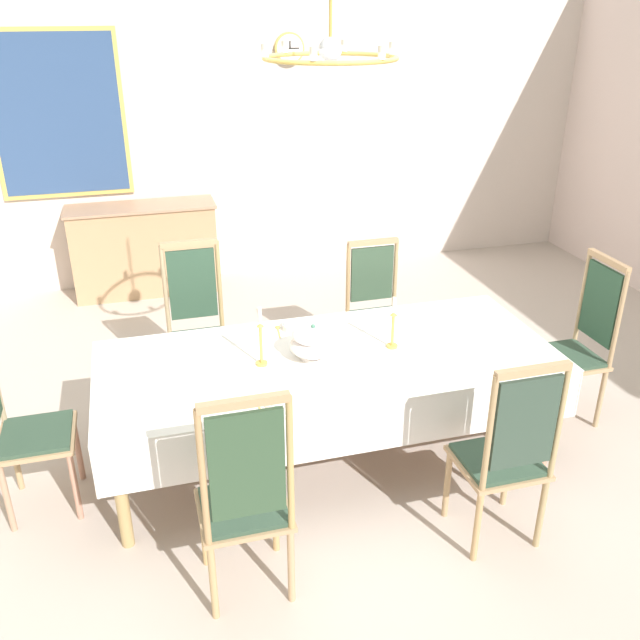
% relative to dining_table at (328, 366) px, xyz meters
% --- Properties ---
extents(ground, '(7.76, 7.16, 0.04)m').
position_rel_dining_table_xyz_m(ground, '(0.00, -0.11, -0.69)').
color(ground, '#BBACA1').
extents(back_wall, '(7.76, 0.08, 3.15)m').
position_rel_dining_table_xyz_m(back_wall, '(0.00, 3.51, 0.90)').
color(back_wall, beige).
rests_on(back_wall, ground).
extents(dining_table, '(2.78, 1.16, 0.74)m').
position_rel_dining_table_xyz_m(dining_table, '(0.00, 0.00, 0.00)').
color(dining_table, tan).
rests_on(dining_table, ground).
extents(tablecloth, '(2.80, 1.18, 0.32)m').
position_rel_dining_table_xyz_m(tablecloth, '(0.00, 0.00, -0.00)').
color(tablecloth, white).
rests_on(tablecloth, dining_table).
extents(chair_south_a, '(0.44, 0.42, 1.22)m').
position_rel_dining_table_xyz_m(chair_south_a, '(-0.70, -0.99, -0.07)').
color(chair_south_a, tan).
rests_on(chair_south_a, ground).
extents(chair_north_a, '(0.44, 0.42, 1.19)m').
position_rel_dining_table_xyz_m(chair_north_a, '(-0.70, 0.99, -0.08)').
color(chair_north_a, tan).
rests_on(chair_north_a, ground).
extents(chair_south_b, '(0.44, 0.42, 1.16)m').
position_rel_dining_table_xyz_m(chair_south_b, '(0.68, -0.99, -0.09)').
color(chair_south_b, tan).
rests_on(chair_south_b, ground).
extents(chair_north_b, '(0.44, 0.42, 1.07)m').
position_rel_dining_table_xyz_m(chair_north_b, '(0.68, 0.98, -0.12)').
color(chair_north_b, tan).
rests_on(chair_north_b, ground).
extents(chair_head_west, '(0.42, 0.44, 1.14)m').
position_rel_dining_table_xyz_m(chair_head_west, '(-1.80, 0.00, -0.09)').
color(chair_head_west, tan).
rests_on(chair_head_west, ground).
extents(chair_head_east, '(0.42, 0.44, 1.19)m').
position_rel_dining_table_xyz_m(chair_head_east, '(1.80, -0.00, -0.08)').
color(chair_head_east, tan).
rests_on(chair_head_east, ground).
extents(soup_tureen, '(0.28, 0.28, 0.23)m').
position_rel_dining_table_xyz_m(soup_tureen, '(-0.10, -0.00, 0.18)').
color(soup_tureen, white).
rests_on(soup_tureen, tablecloth).
extents(candlestick_west, '(0.07, 0.07, 0.37)m').
position_rel_dining_table_xyz_m(candlestick_west, '(-0.42, -0.00, 0.22)').
color(candlestick_west, gold).
rests_on(candlestick_west, tablecloth).
extents(candlestick_east, '(0.07, 0.07, 0.34)m').
position_rel_dining_table_xyz_m(candlestick_east, '(0.42, 0.00, 0.21)').
color(candlestick_east, gold).
rests_on(candlestick_east, tablecloth).
extents(bowl_near_left, '(0.17, 0.17, 0.04)m').
position_rel_dining_table_xyz_m(bowl_near_left, '(-0.10, 0.42, 0.10)').
color(bowl_near_left, white).
rests_on(bowl_near_left, tablecloth).
extents(bowl_near_right, '(0.15, 0.15, 0.03)m').
position_rel_dining_table_xyz_m(bowl_near_right, '(-0.42, -0.46, 0.09)').
color(bowl_near_right, white).
rests_on(bowl_near_right, tablecloth).
extents(spoon_primary, '(0.04, 0.18, 0.01)m').
position_rel_dining_table_xyz_m(spoon_primary, '(-0.22, 0.44, 0.08)').
color(spoon_primary, gold).
rests_on(spoon_primary, tablecloth).
extents(spoon_secondary, '(0.04, 0.18, 0.01)m').
position_rel_dining_table_xyz_m(spoon_secondary, '(-0.53, -0.43, 0.08)').
color(spoon_secondary, gold).
rests_on(spoon_secondary, tablecloth).
extents(sideboard, '(1.44, 0.48, 0.90)m').
position_rel_dining_table_xyz_m(sideboard, '(-0.98, 3.19, -0.22)').
color(sideboard, tan).
rests_on(sideboard, ground).
extents(mounted_clock, '(0.29, 0.06, 0.29)m').
position_rel_dining_table_xyz_m(mounted_clock, '(0.61, 3.44, 1.62)').
color(mounted_clock, '#D1B251').
extents(framed_painting, '(1.21, 0.05, 1.53)m').
position_rel_dining_table_xyz_m(framed_painting, '(-1.62, 3.45, 1.07)').
color(framed_painting, '#D1B251').
extents(chandelier, '(0.71, 0.70, 0.66)m').
position_rel_dining_table_xyz_m(chandelier, '(-0.00, -0.00, 1.79)').
color(chandelier, gold).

